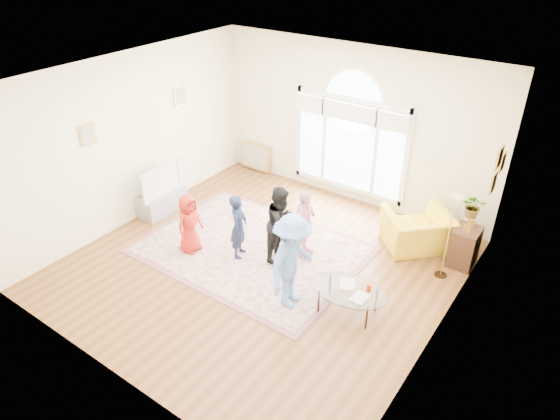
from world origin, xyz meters
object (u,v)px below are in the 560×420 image
Objects in this scene: tv_console at (162,202)px; television at (160,179)px; area_rug at (251,249)px; coffee_table at (348,291)px; armchair at (417,231)px.

television is at bearing -0.00° from tv_console.
area_rug is 2.83× the size of coffee_table.
coffee_table is at bearing -11.22° from area_rug.
television is at bearing -24.54° from armchair.
armchair is (0.18, 2.21, -0.04)m from coffee_table.
tv_console is 0.52m from television.
television is 4.99m from armchair.
tv_console is at bearing 166.50° from coffee_table.
tv_console is 4.99m from armchair.
area_rug is 2.33m from tv_console.
tv_console reaches higher than area_rug.
television reaches higher than coffee_table.
television is (-2.31, 0.06, 0.72)m from area_rug.
television is 0.96× the size of armchair.
armchair is at bearing 36.88° from area_rug.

